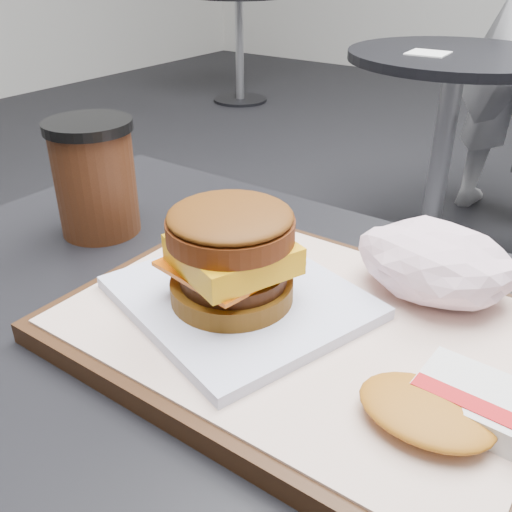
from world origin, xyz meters
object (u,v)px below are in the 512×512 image
Objects in this scene: hash_brown at (460,408)px; coffee_cup at (95,174)px; breakfast_sandwich at (234,265)px; crumpled_wrapper at (437,262)px; customer_table at (228,502)px; neighbor_table at (448,114)px; serving_tray at (304,330)px.

coffee_cup reaches higher than hash_brown.
crumpled_wrapper is at bearing 43.19° from breakfast_sandwich.
breakfast_sandwich is (-0.01, 0.03, 0.24)m from customer_table.
hash_brown is at bearing -71.98° from neighbor_table.
customer_table is 3.45× the size of breakfast_sandwich.
coffee_cup reaches higher than serving_tray.
coffee_cup is (-0.36, -0.06, 0.02)m from crumpled_wrapper.
hash_brown reaches higher than customer_table.
neighbor_table is at bearing 103.93° from serving_tray.
breakfast_sandwich is 0.24m from coffee_cup.
hash_brown is at bearing -10.51° from coffee_cup.
customer_table is 0.36m from coffee_cup.
neighbor_table is (-0.53, 1.64, -0.25)m from hash_brown.
customer_table is at bearing -78.02° from neighbor_table.
customer_table is at bearing -20.07° from coffee_cup.
breakfast_sandwich reaches higher than serving_tray.
breakfast_sandwich is (-0.06, -0.02, 0.05)m from serving_tray.
serving_tray is 3.02× the size of coffee_cup.
coffee_cup is (-0.29, 0.04, 0.06)m from serving_tray.
hash_brown is at bearing -15.64° from serving_tray.
serving_tray reaches higher than neighbor_table.
breakfast_sandwich is at bearing -162.97° from serving_tray.
customer_table is at bearing -134.67° from serving_tray.
serving_tray is at bearing 45.33° from customer_table.
serving_tray is at bearing -76.07° from neighbor_table.
coffee_cup reaches higher than breakfast_sandwich.
neighbor_table is (-0.34, 1.62, -0.28)m from breakfast_sandwich.
serving_tray is at bearing -8.05° from coffee_cup.
hash_brown is 0.16× the size of neighbor_table.
breakfast_sandwich is 1.68m from neighbor_table.
hash_brown is at bearing 3.07° from customer_table.
customer_table is at bearing -176.93° from hash_brown.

